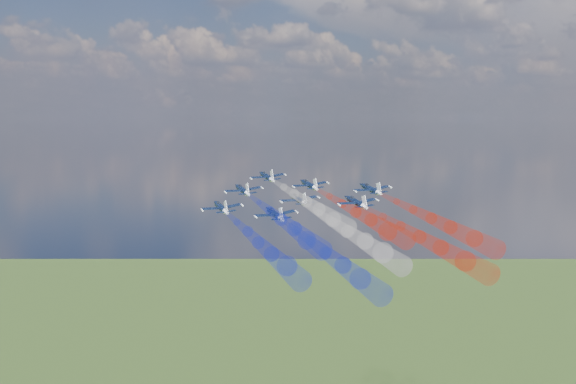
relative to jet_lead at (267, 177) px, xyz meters
The scene contains 16 objects.
jet_lead is the anchor object (origin of this frame).
trail_lead 29.27m from the jet_lead, 30.63° to the right, with size 4.26×47.24×4.26m, color white, non-canonical shape.
jet_inner_left 14.48m from the jet_lead, 75.24° to the right, with size 10.23×12.79×3.41m, color black, non-canonical shape.
trail_inner_left 40.92m from the jet_lead, 44.98° to the right, with size 4.26×47.24×4.26m, color #1726CA, non-canonical shape.
jet_inner_right 12.70m from the jet_lead, 14.53° to the left, with size 10.23×12.79×3.41m, color black, non-canonical shape.
trail_inner_right 39.32m from the jet_lead, 17.39° to the right, with size 4.26×47.24×4.26m, color red, non-canonical shape.
jet_outer_left 28.64m from the jet_lead, 72.20° to the right, with size 10.23×12.79×3.41m, color black, non-canonical shape.
trail_outer_left 54.21m from the jet_lead, 51.08° to the right, with size 4.26×47.24×4.26m, color #1726CA, non-canonical shape.
jet_center_third 21.81m from the jet_lead, 28.10° to the right, with size 10.23×12.79×3.41m, color black, non-canonical shape.
trail_center_third 51.05m from the jet_lead, 29.55° to the right, with size 4.26×47.24×4.26m, color white, non-canonical shape.
jet_outer_right 30.47m from the jet_lead, 11.32° to the left, with size 10.23×12.79×3.41m, color black, non-canonical shape.
trail_outer_right 55.80m from the jet_lead, ahead, with size 4.26×47.24×4.26m, color red, non-canonical shape.
jet_rear_left 34.67m from the jet_lead, 46.35° to the right, with size 10.23×12.79×3.41m, color black, non-canonical shape.
trail_rear_left 63.34m from the jet_lead, 39.13° to the right, with size 4.26×47.24×4.26m, color #1726CA, non-canonical shape.
jet_rear_right 35.65m from the jet_lead, 12.86° to the right, with size 10.23×12.79×3.41m, color black, non-canonical shape.
trail_rear_right 64.15m from the jet_lead, 20.85° to the right, with size 4.26×47.24×4.26m, color red, non-canonical shape.
Camera 1 is at (115.56, -133.67, 193.02)m, focal length 45.26 mm.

